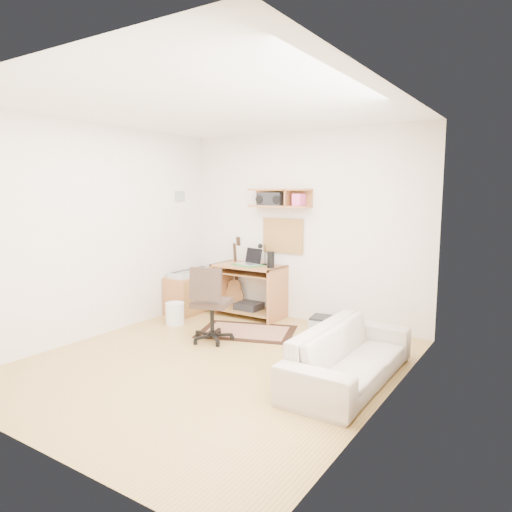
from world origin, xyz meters
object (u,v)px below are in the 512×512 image
Objects in this scene: desk at (249,291)px; cabinet at (193,293)px; sofa at (350,346)px; task_chair at (212,303)px; printer at (327,323)px.

cabinet is at bearing -166.74° from desk.
cabinet is 0.51× the size of sofa.
task_chair is 1.86m from sofa.
desk is at bearing 84.53° from task_chair.
printer is at bearing 5.94° from cabinet.
cabinet is (-0.87, -0.20, -0.10)m from desk.
desk reaches higher than sofa.
printer is 1.68m from sofa.
desk is 0.57× the size of sofa.
task_chair reaches higher than desk.
sofa is (2.09, -1.40, -0.03)m from desk.
task_chair is at bearing -138.22° from printer.
sofa is (2.96, -1.19, 0.07)m from cabinet.
printer is at bearing 33.19° from task_chair.
cabinet is 3.19m from sofa.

